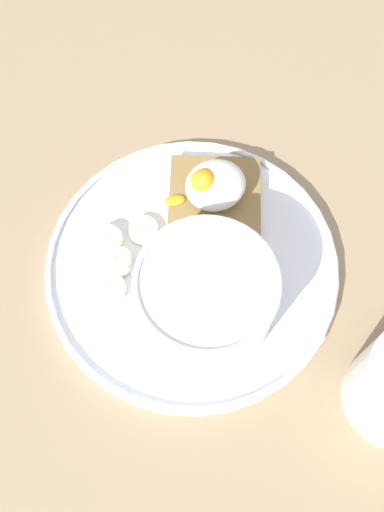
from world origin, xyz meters
The scene contains 9 objects.
ground_plane centered at (0.00, 0.00, 1.00)cm, with size 120.00×120.00×2.00cm, color #97805E.
plate centered at (0.00, 0.00, 2.80)cm, with size 28.22×28.22×1.60cm.
oatmeal_bowl centered at (0.67, 4.50, 6.57)cm, with size 12.47×12.47×6.93cm.
toast_slice centered at (-4.90, -5.36, 3.82)cm, with size 12.08×12.08×1.46cm.
poached_egg centered at (-4.72, -5.41, 6.31)cm, with size 8.00×5.36×3.99cm.
banana_slice_front centered at (2.91, -5.11, 3.61)cm, with size 3.89×3.83×1.46cm.
banana_slice_left centered at (6.50, -2.91, 3.74)cm, with size 3.54×3.64×1.64cm.
banana_slice_back centered at (6.52, -5.44, 3.67)cm, with size 3.10×3.24×1.60cm.
banana_slice_right centered at (8.36, -0.77, 3.55)cm, with size 3.69×3.62×1.25cm.
Camera 1 is at (8.92, 19.68, 53.21)cm, focal length 40.00 mm.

